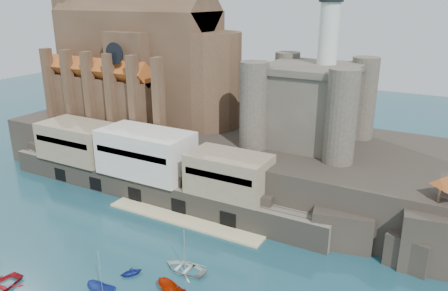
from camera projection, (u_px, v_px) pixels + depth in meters
ground at (100, 271)px, 61.89m from camera, size 300.00×300.00×0.00m
promontory at (231, 155)px, 92.94m from camera, size 100.00×36.00×10.00m
quay at (145, 166)px, 83.69m from camera, size 70.00×12.00×13.05m
church at (145, 64)px, 100.43m from camera, size 47.00×25.93×30.51m
castle_keep at (311, 100)px, 82.54m from camera, size 21.20×21.20×29.30m
rock_outcrop at (444, 238)px, 62.65m from camera, size 14.50×10.50×8.70m
boat_6 at (185, 270)px, 62.14m from camera, size 1.38×4.57×6.37m
boat_7 at (131, 275)px, 61.06m from camera, size 3.05×2.80×3.03m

